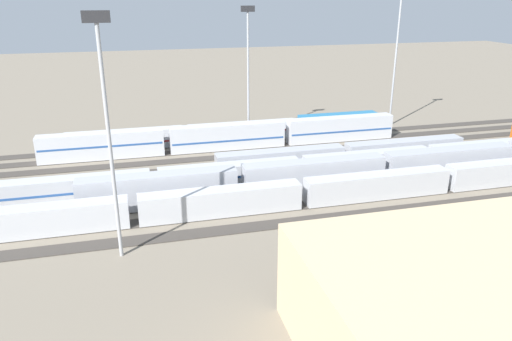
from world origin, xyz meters
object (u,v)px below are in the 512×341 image
at_px(train_on_track_6, 384,169).
at_px(train_on_track_0, 233,132).
at_px(train_on_track_1, 228,137).
at_px(light_mast_0, 398,39).
at_px(train_on_track_4, 344,155).
at_px(light_mast_2, 248,56).
at_px(train_on_track_5, 301,169).
at_px(light_mast_1, 106,110).
at_px(train_on_track_7, 294,194).

height_order(train_on_track_6, train_on_track_0, train_on_track_6).
height_order(train_on_track_1, light_mast_0, light_mast_0).
distance_m(train_on_track_6, train_on_track_4, 10.32).
distance_m(train_on_track_6, light_mast_2, 39.31).
xyz_separation_m(train_on_track_5, train_on_track_1, (8.54, -20.00, 0.59)).
xyz_separation_m(train_on_track_6, light_mast_0, (-19.83, -33.63, 17.36)).
relative_size(train_on_track_0, light_mast_1, 2.36).
bearing_deg(light_mast_0, light_mast_1, 37.29).
distance_m(train_on_track_5, train_on_track_7, 11.07).
xyz_separation_m(train_on_track_1, light_mast_0, (-40.83, -8.63, 17.37)).
relative_size(train_on_track_4, light_mast_2, 1.73).
height_order(light_mast_1, light_mast_2, light_mast_1).
bearing_deg(light_mast_2, light_mast_0, -179.54).
bearing_deg(train_on_track_0, train_on_track_4, 129.52).
xyz_separation_m(train_on_track_4, light_mast_2, (12.23, -23.36, 15.33)).
height_order(train_on_track_7, light_mast_1, light_mast_1).
xyz_separation_m(train_on_track_1, light_mast_2, (-6.30, -8.36, 14.74)).
bearing_deg(train_on_track_6, train_on_track_0, -57.71).
bearing_deg(light_mast_0, train_on_track_4, 46.67).
xyz_separation_m(train_on_track_7, train_on_track_0, (1.77, -35.00, 0.03)).
relative_size(train_on_track_6, train_on_track_1, 1.34).
relative_size(train_on_track_1, train_on_track_4, 1.51).
relative_size(train_on_track_5, train_on_track_6, 1.00).
height_order(train_on_track_5, light_mast_2, light_mast_2).
bearing_deg(train_on_track_4, light_mast_2, -62.36).
bearing_deg(train_on_track_5, train_on_track_6, 158.12).
xyz_separation_m(train_on_track_7, train_on_track_1, (3.80, -30.00, 0.54)).
xyz_separation_m(train_on_track_6, light_mast_2, (14.69, -33.36, 14.73)).
relative_size(train_on_track_0, light_mast_2, 2.44).
distance_m(train_on_track_4, light_mast_1, 48.32).
bearing_deg(train_on_track_6, light_mast_2, -66.23).
height_order(train_on_track_4, train_on_track_0, train_on_track_0).
height_order(train_on_track_5, train_on_track_6, train_on_track_6).
bearing_deg(light_mast_2, train_on_track_6, 113.77).
xyz_separation_m(train_on_track_4, light_mast_0, (-22.29, -23.63, 17.96)).
bearing_deg(light_mast_1, train_on_track_0, -117.79).
distance_m(train_on_track_1, light_mast_1, 46.12).
bearing_deg(train_on_track_6, train_on_track_7, 16.21).
bearing_deg(train_on_track_0, light_mast_0, -174.65).
distance_m(train_on_track_7, train_on_track_4, 21.02).
bearing_deg(light_mast_1, train_on_track_6, -162.38).
height_order(train_on_track_0, light_mast_0, light_mast_0).
relative_size(train_on_track_5, train_on_track_1, 1.34).
distance_m(train_on_track_5, train_on_track_6, 13.43).
bearing_deg(train_on_track_4, train_on_track_6, 103.83).
bearing_deg(light_mast_1, light_mast_0, -142.71).
height_order(train_on_track_5, light_mast_1, light_mast_1).
bearing_deg(train_on_track_5, light_mast_1, 31.93).
bearing_deg(train_on_track_7, train_on_track_5, -115.38).
height_order(train_on_track_1, light_mast_2, light_mast_2).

